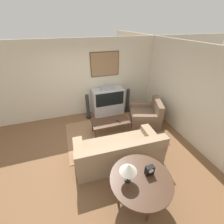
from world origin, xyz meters
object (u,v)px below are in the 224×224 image
at_px(tv, 108,101).
at_px(speaker_tower_right, 128,101).
at_px(console_table, 141,181).
at_px(table_lamp, 128,168).
at_px(mantel_clock, 150,170).
at_px(coffee_table, 110,122).
at_px(speaker_tower_left, 88,107).
at_px(armchair, 146,116).
at_px(couch, 119,152).

bearing_deg(tv, speaker_tower_right, -5.06).
distance_m(console_table, speaker_tower_right, 3.58).
xyz_separation_m(table_lamp, mantel_clock, (0.43, -0.00, -0.23)).
relative_size(coffee_table, speaker_tower_right, 1.24).
bearing_deg(speaker_tower_left, mantel_clock, -80.44).
bearing_deg(table_lamp, tv, 78.95).
xyz_separation_m(armchair, coffee_table, (-1.34, -0.12, 0.12)).
xyz_separation_m(tv, speaker_tower_left, (-0.79, -0.07, -0.08)).
distance_m(console_table, mantel_clock, 0.25).
bearing_deg(tv, armchair, -44.30).
height_order(couch, mantel_clock, mantel_clock).
bearing_deg(table_lamp, console_table, -11.38).
bearing_deg(speaker_tower_left, speaker_tower_right, 0.00).
bearing_deg(armchair, speaker_tower_left, -97.64).
bearing_deg(mantel_clock, speaker_tower_right, 72.97).
xyz_separation_m(console_table, mantel_clock, (0.18, 0.05, 0.16)).
distance_m(couch, table_lamp, 1.33).
xyz_separation_m(tv, console_table, (-0.41, -3.43, 0.14)).
xyz_separation_m(tv, speaker_tower_right, (0.79, -0.07, -0.08)).
height_order(mantel_clock, speaker_tower_left, speaker_tower_left).
bearing_deg(speaker_tower_right, armchair, -73.79).
height_order(armchair, console_table, armchair).
relative_size(couch, mantel_clock, 11.53).
bearing_deg(couch, speaker_tower_left, -78.81).
bearing_deg(tv, speaker_tower_left, -174.94).
height_order(table_lamp, speaker_tower_right, table_lamp).
bearing_deg(table_lamp, speaker_tower_left, 92.18).
bearing_deg(tv, console_table, -96.81).
height_order(speaker_tower_left, speaker_tower_right, same).
xyz_separation_m(couch, mantel_clock, (0.19, -1.06, 0.53)).
distance_m(console_table, speaker_tower_left, 3.39).
bearing_deg(coffee_table, table_lamp, -99.85).
xyz_separation_m(couch, table_lamp, (-0.24, -1.06, 0.76)).
relative_size(couch, console_table, 1.94).
relative_size(tv, speaker_tower_right, 1.22).
bearing_deg(tv, mantel_clock, -93.86).
bearing_deg(speaker_tower_right, coffee_table, -134.09).
relative_size(coffee_table, table_lamp, 2.80).
relative_size(tv, speaker_tower_left, 1.22).
relative_size(couch, armchair, 1.76).
bearing_deg(table_lamp, armchair, 53.51).
relative_size(mantel_clock, speaker_tower_right, 0.20).
xyz_separation_m(tv, table_lamp, (-0.66, -3.38, 0.53)).
bearing_deg(speaker_tower_right, speaker_tower_left, 180.00).
relative_size(coffee_table, console_table, 1.03).
bearing_deg(speaker_tower_left, couch, -80.68).
height_order(tv, coffee_table, tv).
relative_size(tv, mantel_clock, 6.01).
height_order(armchair, mantel_clock, mantel_clock).
relative_size(tv, console_table, 1.01).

